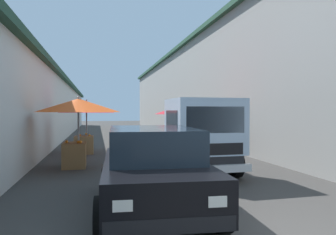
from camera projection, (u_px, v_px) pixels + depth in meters
The scene contains 8 objects.
ground at pixel (133, 145), 17.31m from camera, with size 90.00×90.00×0.00m, color #3D3A38.
building_right_concrete at pixel (243, 89), 21.02m from camera, with size 49.80×7.50×6.39m.
fruit_stall_far_right at pixel (86, 112), 13.67m from camera, with size 2.31×2.31×2.27m.
fruit_stall_near_left at pixel (78, 113), 10.03m from camera, with size 2.57×2.57×2.22m.
fruit_stall_far_left at pixel (181, 116), 12.90m from camera, with size 2.23×2.23×2.10m.
hatchback_car at pixel (153, 167), 5.92m from camera, with size 4.00×2.10×1.45m.
delivery_truck at pixel (196, 137), 9.10m from camera, with size 4.98×2.11×2.08m.
vendor_by_crates at pixel (205, 130), 14.53m from camera, with size 0.52×0.45×1.64m.
Camera 1 is at (-3.78, 1.89, 1.75)m, focal length 34.93 mm.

